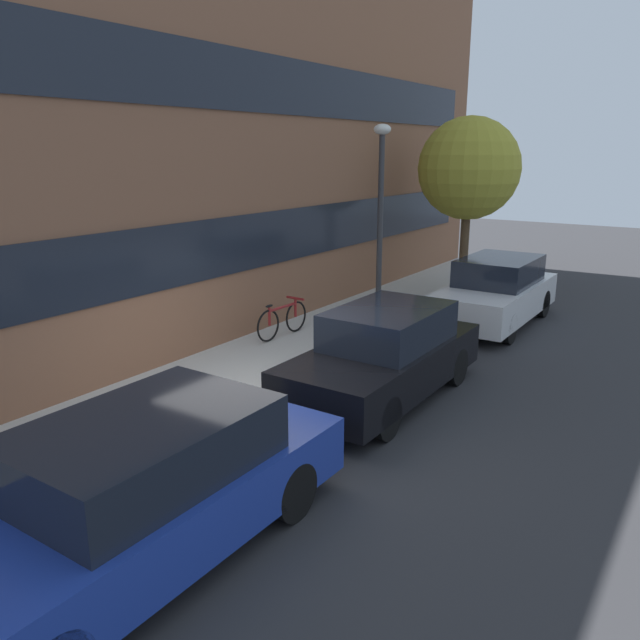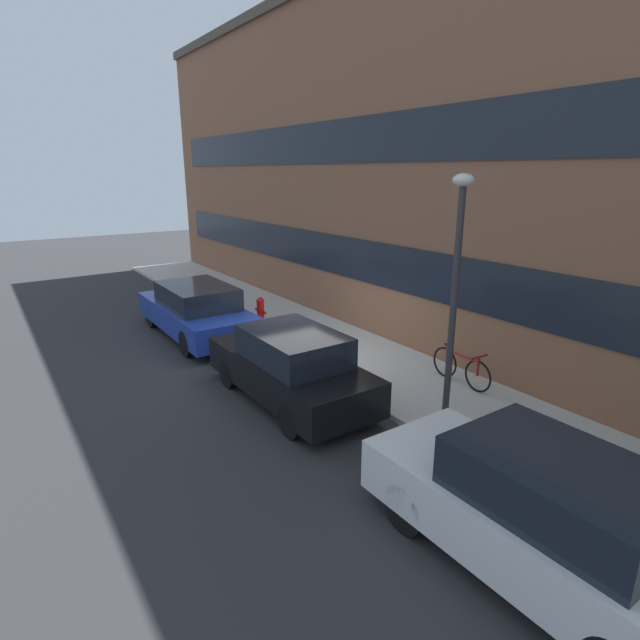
{
  "view_description": "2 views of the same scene",
  "coord_description": "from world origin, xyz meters",
  "px_view_note": "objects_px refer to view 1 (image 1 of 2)",
  "views": [
    {
      "loc": [
        -6.7,
        -5.32,
        3.78
      ],
      "look_at": [
        1.29,
        0.04,
        1.14
      ],
      "focal_mm": 35.0,
      "sensor_mm": 36.0,
      "label": 1
    },
    {
      "loc": [
        9.04,
        -5.57,
        4.27
      ],
      "look_at": [
        0.6,
        0.22,
        1.2
      ],
      "focal_mm": 28.0,
      "sensor_mm": 36.0,
      "label": 2
    }
  ],
  "objects_px": {
    "parked_car_blue": "(137,494)",
    "street_tree": "(469,169)",
    "parked_car_black": "(385,355)",
    "bicycle": "(283,319)",
    "lamp_post": "(380,208)",
    "parked_car_white": "(496,292)",
    "fire_hydrant": "(67,448)"
  },
  "relations": [
    {
      "from": "parked_car_blue",
      "to": "street_tree",
      "type": "relative_size",
      "value": 1.01
    },
    {
      "from": "parked_car_black",
      "to": "bicycle",
      "type": "height_order",
      "value": "parked_car_black"
    },
    {
      "from": "parked_car_black",
      "to": "lamp_post",
      "type": "relative_size",
      "value": 0.96
    },
    {
      "from": "bicycle",
      "to": "lamp_post",
      "type": "distance_m",
      "value": 2.93
    },
    {
      "from": "parked_car_white",
      "to": "lamp_post",
      "type": "height_order",
      "value": "lamp_post"
    },
    {
      "from": "bicycle",
      "to": "street_tree",
      "type": "height_order",
      "value": "street_tree"
    },
    {
      "from": "parked_car_white",
      "to": "bicycle",
      "type": "relative_size",
      "value": 2.66
    },
    {
      "from": "parked_car_blue",
      "to": "bicycle",
      "type": "bearing_deg",
      "value": -153.81
    },
    {
      "from": "parked_car_blue",
      "to": "lamp_post",
      "type": "relative_size",
      "value": 1.1
    },
    {
      "from": "parked_car_black",
      "to": "lamp_post",
      "type": "bearing_deg",
      "value": -149.25
    },
    {
      "from": "parked_car_blue",
      "to": "lamp_post",
      "type": "height_order",
      "value": "lamp_post"
    },
    {
      "from": "parked_car_white",
      "to": "bicycle",
      "type": "bearing_deg",
      "value": -39.81
    },
    {
      "from": "bicycle",
      "to": "street_tree",
      "type": "relative_size",
      "value": 0.34
    },
    {
      "from": "street_tree",
      "to": "parked_car_black",
      "type": "bearing_deg",
      "value": -167.5
    },
    {
      "from": "fire_hydrant",
      "to": "bicycle",
      "type": "xyz_separation_m",
      "value": [
        5.9,
        1.42,
        -0.03
      ]
    },
    {
      "from": "parked_car_black",
      "to": "parked_car_white",
      "type": "xyz_separation_m",
      "value": [
        5.22,
        0.0,
        0.02
      ]
    },
    {
      "from": "bicycle",
      "to": "parked_car_white",
      "type": "bearing_deg",
      "value": -37.24
    },
    {
      "from": "parked_car_black",
      "to": "bicycle",
      "type": "distance_m",
      "value": 3.45
    },
    {
      "from": "parked_car_black",
      "to": "parked_car_blue",
      "type": "bearing_deg",
      "value": 0.0
    },
    {
      "from": "parked_car_black",
      "to": "parked_car_white",
      "type": "bearing_deg",
      "value": -180.0
    },
    {
      "from": "fire_hydrant",
      "to": "lamp_post",
      "type": "relative_size",
      "value": 0.19
    },
    {
      "from": "bicycle",
      "to": "street_tree",
      "type": "distance_m",
      "value": 6.77
    },
    {
      "from": "parked_car_white",
      "to": "lamp_post",
      "type": "xyz_separation_m",
      "value": [
        -2.69,
        1.5,
        1.97
      ]
    },
    {
      "from": "parked_car_white",
      "to": "fire_hydrant",
      "type": "height_order",
      "value": "parked_car_white"
    },
    {
      "from": "street_tree",
      "to": "bicycle",
      "type": "bearing_deg",
      "value": 166.31
    },
    {
      "from": "parked_car_blue",
      "to": "bicycle",
      "type": "xyz_separation_m",
      "value": [
        6.32,
        3.11,
        -0.22
      ]
    },
    {
      "from": "fire_hydrant",
      "to": "street_tree",
      "type": "height_order",
      "value": "street_tree"
    },
    {
      "from": "parked_car_white",
      "to": "fire_hydrant",
      "type": "xyz_separation_m",
      "value": [
        -9.64,
        1.69,
        -0.21
      ]
    },
    {
      "from": "parked_car_black",
      "to": "parked_car_white",
      "type": "height_order",
      "value": "parked_car_white"
    },
    {
      "from": "parked_car_white",
      "to": "fire_hydrant",
      "type": "bearing_deg",
      "value": -9.97
    },
    {
      "from": "parked_car_white",
      "to": "bicycle",
      "type": "xyz_separation_m",
      "value": [
        -3.73,
        3.11,
        -0.24
      ]
    },
    {
      "from": "parked_car_blue",
      "to": "parked_car_white",
      "type": "xyz_separation_m",
      "value": [
        10.06,
        0.0,
        0.02
      ]
    }
  ]
}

